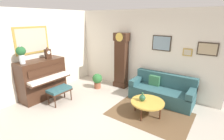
# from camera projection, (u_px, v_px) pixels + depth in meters

# --- Properties ---
(ground_plane) EXTENTS (6.40, 6.00, 0.10)m
(ground_plane) POSITION_uv_depth(u_px,v_px,m) (97.00, 119.00, 4.44)
(ground_plane) COLOR #B2A899
(wall_left) EXTENTS (0.13, 4.90, 2.80)m
(wall_left) POSITION_uv_depth(u_px,v_px,m) (35.00, 53.00, 5.44)
(wall_left) COLOR silver
(wall_left) RESTS_ON ground_plane
(wall_back) EXTENTS (5.30, 0.13, 2.80)m
(wall_back) POSITION_uv_depth(u_px,v_px,m) (141.00, 51.00, 5.86)
(wall_back) COLOR silver
(wall_back) RESTS_ON ground_plane
(area_rug) EXTENTS (2.10, 1.50, 0.01)m
(area_rug) POSITION_uv_depth(u_px,v_px,m) (150.00, 114.00, 4.58)
(area_rug) COLOR brown
(area_rug) RESTS_ON ground_plane
(piano) EXTENTS (0.87, 1.44, 1.26)m
(piano) POSITION_uv_depth(u_px,v_px,m) (42.00, 79.00, 5.41)
(piano) COLOR #3D2316
(piano) RESTS_ON ground_plane
(piano_bench) EXTENTS (0.42, 0.70, 0.48)m
(piano_bench) POSITION_uv_depth(u_px,v_px,m) (59.00, 90.00, 5.10)
(piano_bench) COLOR #3D2316
(piano_bench) RESTS_ON ground_plane
(grandfather_clock) EXTENTS (0.52, 0.34, 2.03)m
(grandfather_clock) POSITION_uv_depth(u_px,v_px,m) (121.00, 62.00, 6.17)
(grandfather_clock) COLOR #3D2316
(grandfather_clock) RESTS_ON ground_plane
(couch) EXTENTS (1.90, 0.80, 0.84)m
(couch) POSITION_uv_depth(u_px,v_px,m) (162.00, 91.00, 5.27)
(couch) COLOR #2D565B
(couch) RESTS_ON ground_plane
(coffee_table) EXTENTS (0.88, 0.88, 0.40)m
(coffee_table) POSITION_uv_depth(u_px,v_px,m) (148.00, 102.00, 4.45)
(coffee_table) COLOR gold
(coffee_table) RESTS_ON ground_plane
(mantel_clock) EXTENTS (0.13, 0.18, 0.38)m
(mantel_clock) POSITION_uv_depth(u_px,v_px,m) (48.00, 53.00, 5.41)
(mantel_clock) COLOR #3D2316
(mantel_clock) RESTS_ON piano
(flower_vase) EXTENTS (0.26, 0.26, 0.58)m
(flower_vase) POSITION_uv_depth(u_px,v_px,m) (21.00, 53.00, 4.71)
(flower_vase) COLOR silver
(flower_vase) RESTS_ON piano
(green_jug) EXTENTS (0.17, 0.17, 0.24)m
(green_jug) POSITION_uv_depth(u_px,v_px,m) (142.00, 98.00, 4.45)
(green_jug) COLOR #234C33
(green_jug) RESTS_ON coffee_table
(potted_plant) EXTENTS (0.36, 0.36, 0.56)m
(potted_plant) POSITION_uv_depth(u_px,v_px,m) (97.00, 80.00, 6.19)
(potted_plant) COLOR #935138
(potted_plant) RESTS_ON ground_plane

